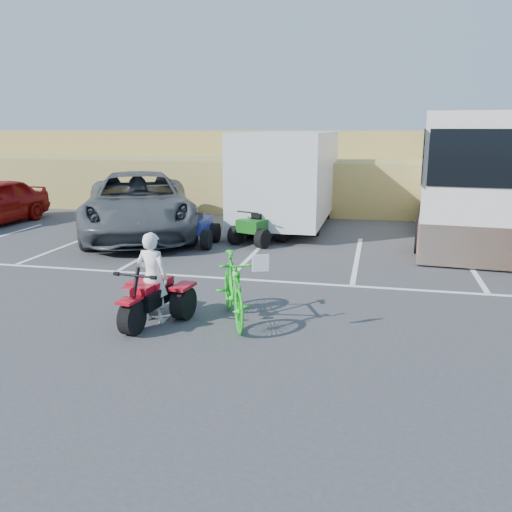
% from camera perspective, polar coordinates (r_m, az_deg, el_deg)
% --- Properties ---
extents(ground, '(100.00, 100.00, 0.00)m').
position_cam_1_polar(ground, '(9.83, -6.63, -6.11)').
color(ground, '#37373A').
rests_on(ground, ground).
extents(parking_stripes, '(28.00, 5.16, 0.01)m').
position_cam_1_polar(parking_stripes, '(13.40, 2.59, -0.70)').
color(parking_stripes, white).
rests_on(parking_stripes, ground).
extents(grass_embankment, '(40.00, 8.50, 3.10)m').
position_cam_1_polar(grass_embankment, '(24.48, 5.35, 9.05)').
color(grass_embankment, '#998845').
rests_on(grass_embankment, ground).
extents(red_trike_atv, '(1.33, 1.65, 0.99)m').
position_cam_1_polar(red_trike_atv, '(9.50, -11.11, -6.98)').
color(red_trike_atv, '#AE0918').
rests_on(red_trike_atv, ground).
extents(rider, '(0.62, 0.45, 1.56)m').
position_cam_1_polar(rider, '(9.38, -10.85, -2.21)').
color(rider, white).
rests_on(rider, ground).
extents(green_dirt_bike, '(1.30, 2.03, 1.18)m').
position_cam_1_polar(green_dirt_bike, '(9.25, -2.42, -3.42)').
color(green_dirt_bike, '#14BF19').
rests_on(green_dirt_bike, ground).
extents(grey_pickup, '(5.76, 7.60, 1.92)m').
position_cam_1_polar(grey_pickup, '(17.12, -12.28, 5.36)').
color(grey_pickup, '#424549').
rests_on(grey_pickup, ground).
extents(cargo_trailer, '(2.71, 6.68, 3.11)m').
position_cam_1_polar(cargo_trailer, '(18.41, 3.49, 8.45)').
color(cargo_trailer, silver).
rests_on(cargo_trailer, ground).
extents(rv_motorhome, '(3.42, 10.16, 3.58)m').
position_cam_1_polar(rv_motorhome, '(18.26, 21.22, 7.14)').
color(rv_motorhome, silver).
rests_on(rv_motorhome, ground).
extents(quad_atv_blue, '(1.27, 1.65, 1.03)m').
position_cam_1_polar(quad_atv_blue, '(15.52, -6.45, 1.17)').
color(quad_atv_blue, navy).
rests_on(quad_atv_blue, ground).
extents(quad_atv_green, '(1.64, 1.85, 1.00)m').
position_cam_1_polar(quad_atv_green, '(15.66, 0.35, 1.38)').
color(quad_atv_green, '#135314').
rests_on(quad_atv_green, ground).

